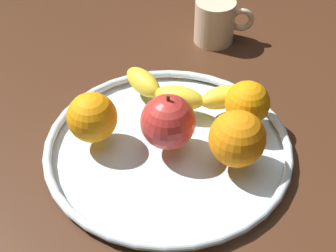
{
  "coord_description": "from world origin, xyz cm",
  "views": [
    {
      "loc": [
        0.91,
        -48.56,
        49.41
      ],
      "look_at": [
        0.0,
        0.0,
        4.8
      ],
      "focal_mm": 52.84,
      "sensor_mm": 36.0,
      "label": 1
    }
  ],
  "objects_px": {
    "fruit_bowl": "(168,147)",
    "apple": "(171,122)",
    "orange_front_left": "(237,139)",
    "orange_center": "(247,103)",
    "banana": "(184,92)",
    "orange_back_left": "(92,117)",
    "ambient_mug": "(216,21)"
  },
  "relations": [
    {
      "from": "fruit_bowl",
      "to": "apple",
      "type": "xyz_separation_m",
      "value": [
        0.0,
        -0.0,
        0.05
      ]
    },
    {
      "from": "fruit_bowl",
      "to": "orange_center",
      "type": "height_order",
      "value": "orange_center"
    },
    {
      "from": "ambient_mug",
      "to": "orange_front_left",
      "type": "bearing_deg",
      "value": -88.23
    },
    {
      "from": "orange_center",
      "to": "banana",
      "type": "bearing_deg",
      "value": 154.91
    },
    {
      "from": "orange_back_left",
      "to": "orange_center",
      "type": "xyz_separation_m",
      "value": [
        0.21,
        0.04,
        -0.0
      ]
    },
    {
      "from": "apple",
      "to": "orange_back_left",
      "type": "distance_m",
      "value": 0.11
    },
    {
      "from": "fruit_bowl",
      "to": "orange_center",
      "type": "relative_size",
      "value": 5.39
    },
    {
      "from": "apple",
      "to": "orange_center",
      "type": "height_order",
      "value": "apple"
    },
    {
      "from": "orange_front_left",
      "to": "fruit_bowl",
      "type": "bearing_deg",
      "value": 161.34
    },
    {
      "from": "fruit_bowl",
      "to": "orange_front_left",
      "type": "height_order",
      "value": "orange_front_left"
    },
    {
      "from": "orange_front_left",
      "to": "ambient_mug",
      "type": "height_order",
      "value": "orange_front_left"
    },
    {
      "from": "apple",
      "to": "ambient_mug",
      "type": "distance_m",
      "value": 0.3
    },
    {
      "from": "apple",
      "to": "orange_center",
      "type": "xyz_separation_m",
      "value": [
        0.11,
        0.05,
        -0.01
      ]
    },
    {
      "from": "fruit_bowl",
      "to": "ambient_mug",
      "type": "xyz_separation_m",
      "value": [
        0.08,
        0.29,
        0.03
      ]
    },
    {
      "from": "apple",
      "to": "orange_back_left",
      "type": "relative_size",
      "value": 1.2
    },
    {
      "from": "orange_center",
      "to": "orange_front_left",
      "type": "relative_size",
      "value": 0.85
    },
    {
      "from": "orange_back_left",
      "to": "ambient_mug",
      "type": "bearing_deg",
      "value": 56.46
    },
    {
      "from": "banana",
      "to": "apple",
      "type": "height_order",
      "value": "apple"
    },
    {
      "from": "fruit_bowl",
      "to": "banana",
      "type": "height_order",
      "value": "banana"
    },
    {
      "from": "apple",
      "to": "orange_front_left",
      "type": "height_order",
      "value": "apple"
    },
    {
      "from": "banana",
      "to": "ambient_mug",
      "type": "distance_m",
      "value": 0.2
    },
    {
      "from": "banana",
      "to": "orange_front_left",
      "type": "height_order",
      "value": "orange_front_left"
    },
    {
      "from": "banana",
      "to": "orange_back_left",
      "type": "height_order",
      "value": "orange_back_left"
    },
    {
      "from": "orange_back_left",
      "to": "orange_front_left",
      "type": "bearing_deg",
      "value": -11.96
    },
    {
      "from": "apple",
      "to": "fruit_bowl",
      "type": "bearing_deg",
      "value": 179.9
    },
    {
      "from": "orange_front_left",
      "to": "orange_center",
      "type": "bearing_deg",
      "value": 74.62
    },
    {
      "from": "fruit_bowl",
      "to": "orange_back_left",
      "type": "distance_m",
      "value": 0.11
    },
    {
      "from": "fruit_bowl",
      "to": "banana",
      "type": "bearing_deg",
      "value": 75.61
    },
    {
      "from": "fruit_bowl",
      "to": "orange_center",
      "type": "xyz_separation_m",
      "value": [
        0.11,
        0.05,
        0.04
      ]
    },
    {
      "from": "fruit_bowl",
      "to": "orange_center",
      "type": "distance_m",
      "value": 0.13
    },
    {
      "from": "fruit_bowl",
      "to": "orange_back_left",
      "type": "relative_size",
      "value": 4.98
    },
    {
      "from": "fruit_bowl",
      "to": "apple",
      "type": "bearing_deg",
      "value": -0.1
    }
  ]
}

